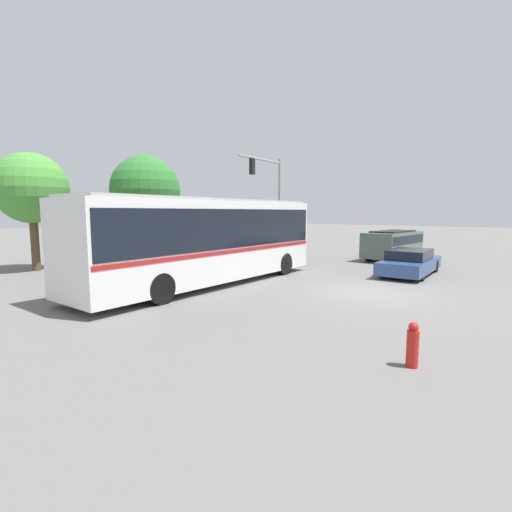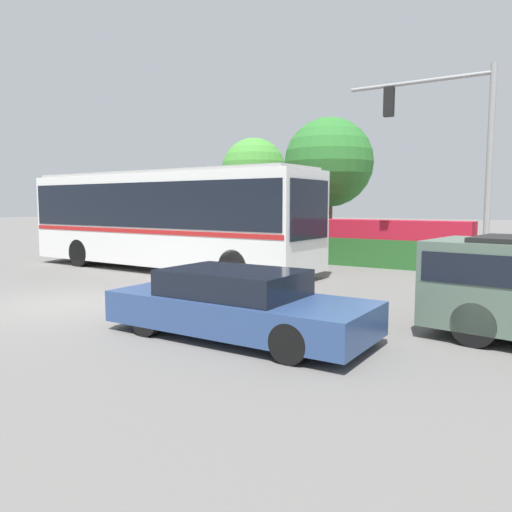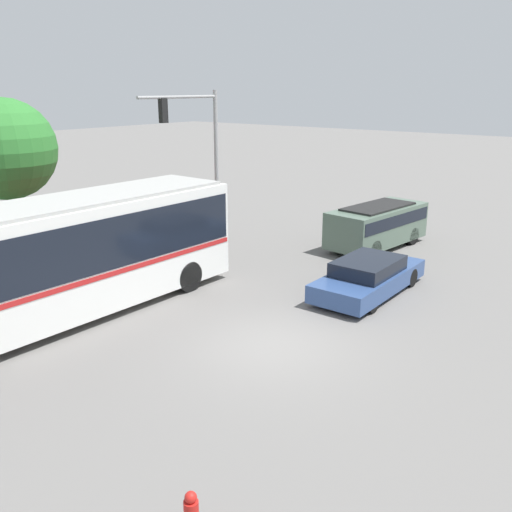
{
  "view_description": "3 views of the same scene",
  "coord_description": "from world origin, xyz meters",
  "px_view_note": "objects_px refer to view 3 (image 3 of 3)",
  "views": [
    {
      "loc": [
        -13.06,
        -4.51,
        2.88
      ],
      "look_at": [
        -0.52,
        4.55,
        1.05
      ],
      "focal_mm": 26.17,
      "sensor_mm": 36.0,
      "label": 1
    },
    {
      "loc": [
        9.74,
        -7.27,
        2.32
      ],
      "look_at": [
        3.24,
        2.88,
        1.04
      ],
      "focal_mm": 34.97,
      "sensor_mm": 36.0,
      "label": 2
    },
    {
      "loc": [
        -10.55,
        -7.7,
        6.35
      ],
      "look_at": [
        2.87,
        2.69,
        1.19
      ],
      "focal_mm": 39.0,
      "sensor_mm": 36.0,
      "label": 3
    }
  ],
  "objects_px": {
    "suv_left_lane": "(377,223)",
    "street_tree_centre": "(5,150)",
    "city_bus": "(58,254)",
    "sedan_foreground": "(369,277)",
    "traffic_light_pole": "(201,143)"
  },
  "relations": [
    {
      "from": "city_bus",
      "to": "traffic_light_pole",
      "type": "height_order",
      "value": "traffic_light_pole"
    },
    {
      "from": "city_bus",
      "to": "traffic_light_pole",
      "type": "bearing_deg",
      "value": 19.29
    },
    {
      "from": "traffic_light_pole",
      "to": "street_tree_centre",
      "type": "xyz_separation_m",
      "value": [
        -6.08,
        4.48,
        -0.04
      ]
    },
    {
      "from": "sedan_foreground",
      "to": "suv_left_lane",
      "type": "xyz_separation_m",
      "value": [
        5.1,
        2.23,
        0.46
      ]
    },
    {
      "from": "traffic_light_pole",
      "to": "city_bus",
      "type": "bearing_deg",
      "value": 17.83
    },
    {
      "from": "suv_left_lane",
      "to": "traffic_light_pole",
      "type": "relative_size",
      "value": 0.8
    },
    {
      "from": "sedan_foreground",
      "to": "traffic_light_pole",
      "type": "distance_m",
      "value": 9.66
    },
    {
      "from": "street_tree_centre",
      "to": "traffic_light_pole",
      "type": "bearing_deg",
      "value": -36.4
    },
    {
      "from": "suv_left_lane",
      "to": "street_tree_centre",
      "type": "distance_m",
      "value": 14.88
    },
    {
      "from": "city_bus",
      "to": "street_tree_centre",
      "type": "bearing_deg",
      "value": 70.65
    },
    {
      "from": "sedan_foreground",
      "to": "traffic_light_pole",
      "type": "bearing_deg",
      "value": 78.93
    },
    {
      "from": "city_bus",
      "to": "suv_left_lane",
      "type": "distance_m",
      "value": 12.83
    },
    {
      "from": "city_bus",
      "to": "suv_left_lane",
      "type": "bearing_deg",
      "value": -15.5
    },
    {
      "from": "suv_left_lane",
      "to": "street_tree_centre",
      "type": "relative_size",
      "value": 0.83
    },
    {
      "from": "city_bus",
      "to": "sedan_foreground",
      "type": "relative_size",
      "value": 2.42
    }
  ]
}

